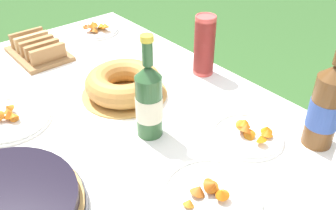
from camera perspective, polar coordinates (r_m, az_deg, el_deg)
The scene contains 12 objects.
garden_table at distance 1.11m, azimuth -10.68°, elevation -7.86°, with size 1.60×1.15×0.73m.
tablecloth at distance 1.07m, azimuth -10.96°, elevation -5.83°, with size 1.61×1.16×0.10m.
serving_knife at distance 0.87m, azimuth -23.96°, elevation -13.81°, with size 0.37×0.12×0.01m.
bundt_cake at distance 1.22m, azimuth -6.73°, elevation 3.24°, with size 0.28×0.28×0.08m.
cup_stack at distance 1.32m, azimuth 5.56°, elevation 8.99°, with size 0.07×0.07×0.21m.
cider_bottle_green at distance 1.00m, azimuth -2.92°, elevation 0.68°, with size 0.07×0.07×0.30m.
cider_bottle_amber at distance 1.05m, azimuth 22.94°, elevation -0.18°, with size 0.08×0.08×0.32m.
snack_plate_near at distance 1.71m, azimuth -11.03°, elevation 11.31°, with size 0.21×0.21×0.06m.
snack_plate_left at distance 1.07m, azimuth 12.13°, elevation -4.35°, with size 0.20×0.20×0.06m.
snack_plate_right at distance 0.89m, azimuth 6.67°, elevation -13.31°, with size 0.24×0.24×0.06m.
snack_plate_far at distance 1.20m, azimuth -22.93°, elevation -1.93°, with size 0.24×0.24×0.06m.
bread_board at distance 1.55m, azimuth -19.18°, elevation 7.97°, with size 0.26×0.18×0.07m.
Camera 1 is at (0.75, -0.36, 1.40)m, focal length 40.00 mm.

